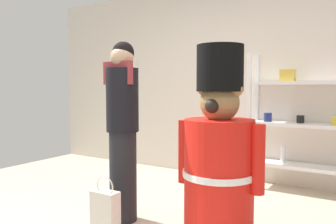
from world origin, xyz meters
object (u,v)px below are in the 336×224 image
Objects in this scene: merchandise_shelf at (317,123)px; person_shopper at (123,126)px; shopping_bag at (105,213)px; teddy_bear_guard at (219,158)px.

merchandise_shelf is 1.00× the size of person_shopper.
person_shopper is 3.22× the size of shopping_bag.
teddy_bear_guard is (-0.48, -1.65, -0.17)m from merchandise_shelf.
shopping_bag is (0.10, -0.35, -0.67)m from person_shopper.
teddy_bear_guard is 0.91m from person_shopper.
merchandise_shelf reaches higher than teddy_bear_guard.
person_shopper is at bearing -171.79° from teddy_bear_guard.
merchandise_shelf reaches higher than shopping_bag.
teddy_bear_guard reaches higher than shopping_bag.
person_shopper is (-0.88, -0.13, 0.22)m from teddy_bear_guard.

